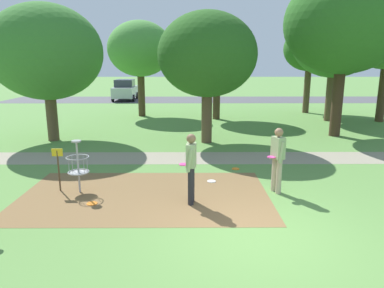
{
  "coord_description": "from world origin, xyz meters",
  "views": [
    {
      "loc": [
        -1.28,
        -6.31,
        3.32
      ],
      "look_at": [
        -1.22,
        3.72,
        1.0
      ],
      "focal_mm": 32.97,
      "sensor_mm": 36.0,
      "label": 1
    }
  ],
  "objects_px": {
    "frisbee_near_basket": "(212,181)",
    "tree_near_left": "(335,42)",
    "tree_mid_center": "(46,53)",
    "tree_mid_right": "(310,49)",
    "player_foreground_watching": "(191,165)",
    "parked_car_leftmost": "(125,90)",
    "tree_mid_left": "(207,55)",
    "player_waiting_left": "(277,156)",
    "frisbee_mid_grass": "(92,203)",
    "frisbee_by_tee": "(236,169)",
    "tree_far_left": "(217,49)",
    "tree_near_right": "(140,49)",
    "tree_far_right": "(344,23)",
    "disc_golf_basket": "(76,164)"
  },
  "relations": [
    {
      "from": "frisbee_near_basket",
      "to": "tree_near_left",
      "type": "relative_size",
      "value": 0.04
    },
    {
      "from": "tree_mid_center",
      "to": "tree_mid_right",
      "type": "bearing_deg",
      "value": 32.13
    },
    {
      "from": "player_foreground_watching",
      "to": "parked_car_leftmost",
      "type": "bearing_deg",
      "value": 103.73
    },
    {
      "from": "tree_near_left",
      "to": "tree_mid_left",
      "type": "relative_size",
      "value": 1.2
    },
    {
      "from": "frisbee_near_basket",
      "to": "tree_mid_center",
      "type": "distance_m",
      "value": 9.39
    },
    {
      "from": "tree_near_left",
      "to": "tree_mid_right",
      "type": "xyz_separation_m",
      "value": [
        -0.23,
        3.42,
        -0.27
      ]
    },
    {
      "from": "tree_mid_right",
      "to": "tree_near_left",
      "type": "bearing_deg",
      "value": -86.12
    },
    {
      "from": "player_waiting_left",
      "to": "tree_mid_center",
      "type": "height_order",
      "value": "tree_mid_center"
    },
    {
      "from": "frisbee_mid_grass",
      "to": "frisbee_by_tee",
      "type": "bearing_deg",
      "value": 36.54
    },
    {
      "from": "tree_mid_right",
      "to": "tree_far_left",
      "type": "height_order",
      "value": "tree_far_left"
    },
    {
      "from": "player_waiting_left",
      "to": "parked_car_leftmost",
      "type": "height_order",
      "value": "parked_car_leftmost"
    },
    {
      "from": "player_waiting_left",
      "to": "tree_near_left",
      "type": "xyz_separation_m",
      "value": [
        5.85,
        11.68,
        3.48
      ]
    },
    {
      "from": "tree_near_right",
      "to": "tree_far_right",
      "type": "relative_size",
      "value": 0.81
    },
    {
      "from": "tree_mid_left",
      "to": "frisbee_by_tee",
      "type": "bearing_deg",
      "value": -79.13
    },
    {
      "from": "player_waiting_left",
      "to": "tree_near_left",
      "type": "relative_size",
      "value": 0.27
    },
    {
      "from": "player_foreground_watching",
      "to": "tree_far_right",
      "type": "relative_size",
      "value": 0.24
    },
    {
      "from": "frisbee_near_basket",
      "to": "tree_far_left",
      "type": "relative_size",
      "value": 0.04
    },
    {
      "from": "frisbee_mid_grass",
      "to": "tree_mid_right",
      "type": "relative_size",
      "value": 0.04
    },
    {
      "from": "disc_golf_basket",
      "to": "tree_mid_right",
      "type": "distance_m",
      "value": 18.86
    },
    {
      "from": "frisbee_mid_grass",
      "to": "tree_mid_right",
      "type": "bearing_deg",
      "value": 57.2
    },
    {
      "from": "player_foreground_watching",
      "to": "frisbee_by_tee",
      "type": "relative_size",
      "value": 7.11
    },
    {
      "from": "tree_mid_left",
      "to": "tree_far_left",
      "type": "height_order",
      "value": "tree_far_left"
    },
    {
      "from": "frisbee_by_tee",
      "to": "tree_mid_left",
      "type": "height_order",
      "value": "tree_mid_left"
    },
    {
      "from": "player_foreground_watching",
      "to": "frisbee_near_basket",
      "type": "distance_m",
      "value": 1.94
    },
    {
      "from": "tree_mid_center",
      "to": "tree_mid_right",
      "type": "height_order",
      "value": "tree_mid_center"
    },
    {
      "from": "frisbee_by_tee",
      "to": "tree_mid_center",
      "type": "xyz_separation_m",
      "value": [
        -7.43,
        4.35,
        3.72
      ]
    },
    {
      "from": "tree_near_left",
      "to": "tree_near_right",
      "type": "distance_m",
      "value": 11.34
    },
    {
      "from": "frisbee_by_tee",
      "to": "frisbee_mid_grass",
      "type": "distance_m",
      "value": 4.76
    },
    {
      "from": "player_foreground_watching",
      "to": "frisbee_mid_grass",
      "type": "xyz_separation_m",
      "value": [
        -2.39,
        -0.04,
        -0.96
      ]
    },
    {
      "from": "player_foreground_watching",
      "to": "tree_mid_right",
      "type": "height_order",
      "value": "tree_mid_right"
    },
    {
      "from": "player_waiting_left",
      "to": "frisbee_mid_grass",
      "type": "xyz_separation_m",
      "value": [
        -4.62,
        -0.78,
        -0.96
      ]
    },
    {
      "from": "tree_mid_right",
      "to": "tree_far_right",
      "type": "height_order",
      "value": "tree_far_right"
    },
    {
      "from": "disc_golf_basket",
      "to": "tree_mid_left",
      "type": "bearing_deg",
      "value": 58.29
    },
    {
      "from": "tree_far_left",
      "to": "tree_far_right",
      "type": "height_order",
      "value": "tree_far_right"
    },
    {
      "from": "frisbee_by_tee",
      "to": "frisbee_mid_grass",
      "type": "bearing_deg",
      "value": -143.46
    },
    {
      "from": "tree_near_right",
      "to": "tree_mid_right",
      "type": "distance_m",
      "value": 11.03
    },
    {
      "from": "disc_golf_basket",
      "to": "tree_far_right",
      "type": "distance_m",
      "value": 12.82
    },
    {
      "from": "player_waiting_left",
      "to": "parked_car_leftmost",
      "type": "bearing_deg",
      "value": 109.13
    },
    {
      "from": "parked_car_leftmost",
      "to": "frisbee_by_tee",
      "type": "bearing_deg",
      "value": -71.07
    },
    {
      "from": "disc_golf_basket",
      "to": "tree_far_right",
      "type": "bearing_deg",
      "value": 36.89
    },
    {
      "from": "player_foreground_watching",
      "to": "tree_mid_right",
      "type": "bearing_deg",
      "value": 63.64
    },
    {
      "from": "tree_near_right",
      "to": "tree_mid_right",
      "type": "height_order",
      "value": "tree_near_right"
    },
    {
      "from": "player_waiting_left",
      "to": "parked_car_leftmost",
      "type": "xyz_separation_m",
      "value": [
        -8.14,
        23.47,
        -0.05
      ]
    },
    {
      "from": "tree_mid_left",
      "to": "frisbee_near_basket",
      "type": "bearing_deg",
      "value": -91.01
    },
    {
      "from": "frisbee_by_tee",
      "to": "tree_mid_right",
      "type": "distance_m",
      "value": 15.12
    },
    {
      "from": "player_waiting_left",
      "to": "frisbee_by_tee",
      "type": "bearing_deg",
      "value": 111.17
    },
    {
      "from": "frisbee_by_tee",
      "to": "tree_far_right",
      "type": "bearing_deg",
      "value": 44.93
    },
    {
      "from": "disc_golf_basket",
      "to": "frisbee_by_tee",
      "type": "distance_m",
      "value": 4.91
    },
    {
      "from": "frisbee_by_tee",
      "to": "tree_far_right",
      "type": "distance_m",
      "value": 8.95
    },
    {
      "from": "tree_mid_left",
      "to": "tree_mid_center",
      "type": "bearing_deg",
      "value": 176.27
    }
  ]
}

